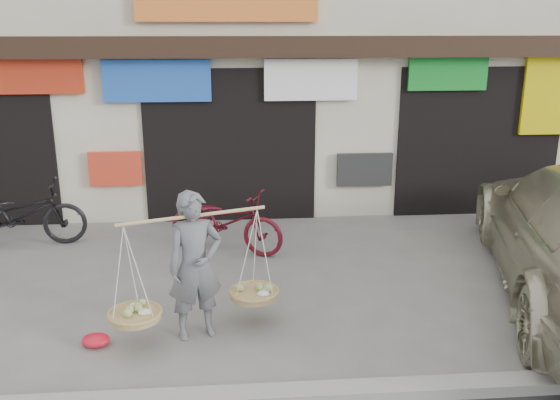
{
  "coord_description": "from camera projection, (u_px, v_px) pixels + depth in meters",
  "views": [
    {
      "loc": [
        0.04,
        -6.79,
        3.4
      ],
      "look_at": [
        0.67,
        0.9,
        1.11
      ],
      "focal_mm": 38.0,
      "sensor_mm": 36.0,
      "label": 1
    }
  ],
  "objects": [
    {
      "name": "ground",
      "position": [
        233.0,
        306.0,
        7.45
      ],
      "size": [
        70.0,
        70.0,
        0.0
      ],
      "primitive_type": "plane",
      "color": "slate",
      "rests_on": "ground"
    },
    {
      "name": "kerb",
      "position": [
        234.0,
        398.0,
        5.53
      ],
      "size": [
        70.0,
        0.25,
        0.12
      ],
      "primitive_type": "cube",
      "color": "gray",
      "rests_on": "ground"
    },
    {
      "name": "shophouse_block",
      "position": [
        228.0,
        23.0,
        12.61
      ],
      "size": [
        14.0,
        6.32,
        7.0
      ],
      "color": "beige",
      "rests_on": "ground"
    },
    {
      "name": "street_vendor",
      "position": [
        195.0,
        271.0,
        6.55
      ],
      "size": [
        1.87,
        0.99,
        1.7
      ],
      "rotation": [
        0.0,
        0.0,
        0.32
      ],
      "color": "slate",
      "rests_on": "ground"
    },
    {
      "name": "bike_0",
      "position": [
        20.0,
        215.0,
        9.33
      ],
      "size": [
        2.08,
        0.97,
        1.05
      ],
      "primitive_type": "imported",
      "rotation": [
        0.0,
        0.0,
        1.71
      ],
      "color": "black",
      "rests_on": "ground"
    },
    {
      "name": "bike_2",
      "position": [
        226.0,
        221.0,
        9.13
      ],
      "size": [
        1.98,
        1.37,
        0.98
      ],
      "primitive_type": "imported",
      "rotation": [
        0.0,
        0.0,
        1.14
      ],
      "color": "#5B0F19",
      "rests_on": "ground"
    },
    {
      "name": "red_bag",
      "position": [
        96.0,
        340.0,
        6.51
      ],
      "size": [
        0.31,
        0.25,
        0.14
      ],
      "primitive_type": "ellipsoid",
      "color": "red",
      "rests_on": "ground"
    }
  ]
}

